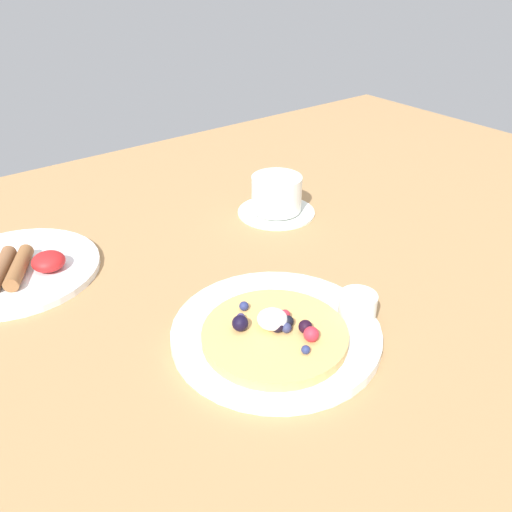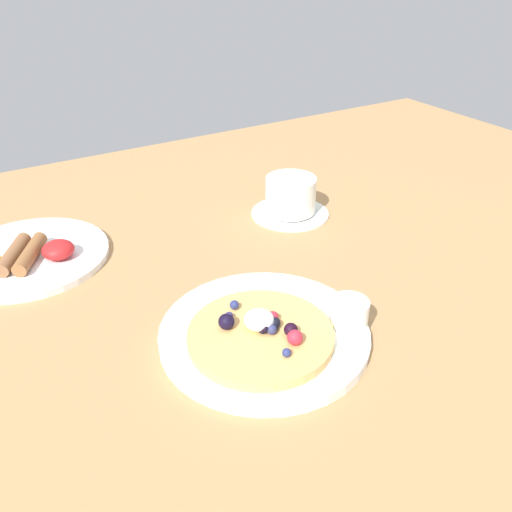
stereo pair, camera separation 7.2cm
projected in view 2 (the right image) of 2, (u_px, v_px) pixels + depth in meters
The scene contains 8 objects.
ground_plane at pixel (246, 297), 75.44cm from camera, with size 183.14×124.41×3.00cm, color #A57C4E.
pancake_plate at pixel (264, 334), 65.11cm from camera, with size 25.26×25.26×1.39cm, color white.
pancake_with_berries at pixel (261, 334), 62.63cm from camera, with size 17.06×17.06×3.39cm.
syrup_ramekin at pixel (349, 312), 65.00cm from camera, with size 4.68×4.68×3.18cm.
breakfast_plate at pixel (28, 256), 81.15cm from camera, with size 23.64×23.64×1.00cm, color white.
fried_breakfast at pixel (29, 254), 78.64cm from camera, with size 14.26×10.40×2.77cm.
coffee_saucer at pixel (290, 212), 94.14cm from camera, with size 13.42×13.42×0.76cm, color white.
coffee_cup at pixel (291, 194), 92.47cm from camera, with size 8.81×10.66×6.02cm.
Camera 2 is at (-30.68, -53.71, 42.10)cm, focal length 38.00 mm.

